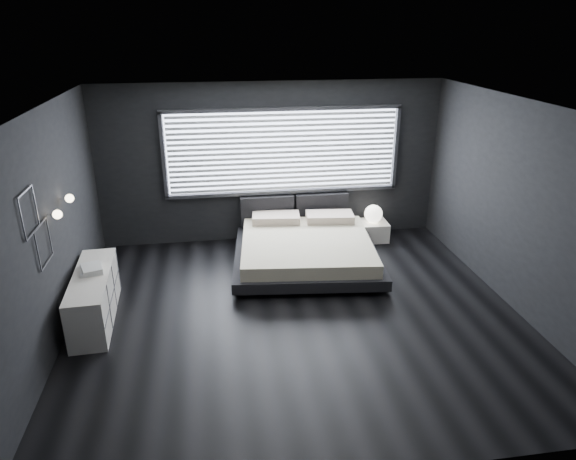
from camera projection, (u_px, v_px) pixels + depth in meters
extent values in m
plane|color=black|center=(297.00, 314.00, 7.01)|extent=(6.00, 6.00, 0.00)
plane|color=silver|center=(299.00, 106.00, 5.95)|extent=(6.00, 6.00, 0.00)
cube|color=black|center=(272.00, 163.00, 9.00)|extent=(6.00, 0.04, 2.80)
cube|color=black|center=(358.00, 344.00, 3.97)|extent=(6.00, 0.04, 2.80)
cube|color=black|center=(48.00, 232.00, 6.06)|extent=(0.04, 5.50, 2.80)
cube|color=black|center=(517.00, 206.00, 6.91)|extent=(0.04, 5.50, 2.80)
cube|color=white|center=(283.00, 151.00, 8.93)|extent=(4.00, 0.02, 1.38)
cube|color=#47474C|center=(163.00, 156.00, 8.62)|extent=(0.06, 0.08, 1.48)
cube|color=#47474C|center=(396.00, 148.00, 9.19)|extent=(0.06, 0.08, 1.48)
cube|color=#47474C|center=(283.00, 109.00, 8.63)|extent=(4.14, 0.08, 0.06)
cube|color=#47474C|center=(283.00, 192.00, 9.18)|extent=(4.14, 0.08, 0.06)
cube|color=silver|center=(283.00, 152.00, 8.88)|extent=(3.94, 0.03, 1.32)
cube|color=black|center=(267.00, 210.00, 9.20)|extent=(0.96, 0.16, 0.52)
cube|color=black|center=(322.00, 207.00, 9.34)|extent=(0.96, 0.16, 0.52)
cylinder|color=silver|center=(51.00, 215.00, 6.04)|extent=(0.10, 0.02, 0.02)
sphere|color=#FFE5B7|center=(57.00, 214.00, 6.05)|extent=(0.11, 0.11, 0.11)
cylinder|color=silver|center=(64.00, 199.00, 6.59)|extent=(0.10, 0.02, 0.02)
sphere|color=#FFE5B7|center=(69.00, 198.00, 6.60)|extent=(0.11, 0.11, 0.11)
cube|color=#47474C|center=(25.00, 192.00, 5.31)|extent=(0.01, 0.46, 0.02)
cube|color=#47474C|center=(33.00, 233.00, 5.48)|extent=(0.01, 0.46, 0.02)
cube|color=#47474C|center=(36.00, 205.00, 5.60)|extent=(0.01, 0.02, 0.46)
cube|color=#47474C|center=(22.00, 220.00, 5.18)|extent=(0.01, 0.02, 0.46)
cube|color=#47474C|center=(40.00, 225.00, 5.71)|extent=(0.01, 0.46, 0.02)
cube|color=#47474C|center=(47.00, 262.00, 5.89)|extent=(0.01, 0.46, 0.02)
cube|color=#47474C|center=(49.00, 236.00, 6.01)|extent=(0.01, 0.02, 0.46)
cube|color=#47474C|center=(38.00, 252.00, 5.59)|extent=(0.01, 0.02, 0.46)
cube|color=black|center=(243.00, 291.00, 7.53)|extent=(0.14, 0.14, 0.08)
cube|color=black|center=(378.00, 288.00, 7.62)|extent=(0.14, 0.14, 0.08)
cube|color=black|center=(247.00, 242.00, 9.18)|extent=(0.14, 0.14, 0.08)
cube|color=black|center=(357.00, 240.00, 9.26)|extent=(0.14, 0.14, 0.08)
cube|color=black|center=(306.00, 256.00, 8.35)|extent=(2.53, 2.43, 0.17)
cube|color=beige|center=(306.00, 245.00, 8.28)|extent=(2.26, 2.26, 0.21)
cube|color=#C2B19F|center=(276.00, 218.00, 8.95)|extent=(0.86, 0.52, 0.14)
cube|color=#C2B19F|center=(330.00, 217.00, 8.99)|extent=(0.86, 0.52, 0.14)
cube|color=white|center=(371.00, 231.00, 9.35)|extent=(0.60, 0.50, 0.34)
sphere|color=white|center=(373.00, 214.00, 9.22)|extent=(0.32, 0.32, 0.32)
cube|color=white|center=(94.00, 297.00, 6.79)|extent=(0.54, 1.67, 0.66)
cube|color=#47474C|center=(113.00, 295.00, 6.83)|extent=(0.09, 1.63, 0.64)
cube|color=silver|center=(91.00, 269.00, 6.76)|extent=(0.36, 0.42, 0.04)
cube|color=silver|center=(91.00, 267.00, 6.73)|extent=(0.33, 0.38, 0.03)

